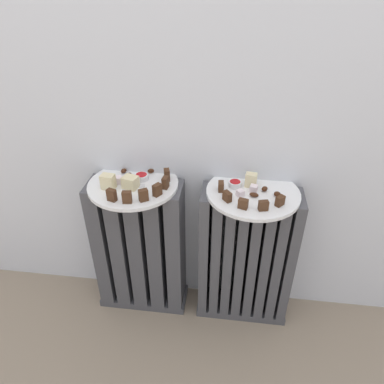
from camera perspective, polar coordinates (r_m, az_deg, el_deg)
ground_plane at (r=1.42m, az=-1.59°, el=-26.04°), size 6.00×6.00×0.00m
radiator_left at (r=1.41m, az=-8.35°, el=-9.07°), size 0.35×0.13×0.57m
radiator_right at (r=1.37m, az=8.62°, el=-10.51°), size 0.35×0.13×0.57m
plate_left at (r=1.23m, az=-9.44°, el=1.20°), size 0.31×0.31×0.01m
plate_right at (r=1.19m, az=9.78°, el=-0.11°), size 0.31×0.31×0.01m
dark_cake_slice_left_0 at (r=1.14m, az=-12.81°, el=-0.50°), size 0.03×0.03×0.04m
dark_cake_slice_left_1 at (r=1.12m, az=-10.43°, el=-0.83°), size 0.03×0.02×0.04m
dark_cake_slice_left_2 at (r=1.12m, az=-7.83°, el=-0.53°), size 0.03×0.03×0.04m
dark_cake_slice_left_3 at (r=1.14m, az=-5.62°, el=0.33°), size 0.03×0.03×0.04m
dark_cake_slice_left_4 at (r=1.18m, az=-4.30°, el=1.53°), size 0.02×0.03×0.04m
dark_cake_slice_left_5 at (r=1.22m, az=-4.06°, el=2.78°), size 0.03×0.03×0.04m
marble_cake_slice_left_0 at (r=1.19m, az=-9.89°, el=1.55°), size 0.06×0.05×0.04m
marble_cake_slice_left_1 at (r=1.20m, az=-13.36°, el=1.62°), size 0.05×0.04×0.05m
turkish_delight_left_0 at (r=1.23m, az=-10.75°, el=1.86°), size 0.03×0.03×0.02m
turkish_delight_left_1 at (r=1.23m, az=-11.80°, el=1.91°), size 0.03×0.03×0.03m
medjool_date_left_0 at (r=1.26m, az=-10.07°, el=2.64°), size 0.02×0.03×0.02m
medjool_date_left_1 at (r=1.29m, az=-10.94°, el=3.37°), size 0.02×0.03×0.01m
medjool_date_left_2 at (r=1.27m, az=-6.64°, el=3.39°), size 0.03×0.02×0.02m
jam_bowl_left at (r=1.24m, az=-8.14°, el=2.46°), size 0.05×0.05×0.02m
dark_cake_slice_right_0 at (r=1.17m, az=4.69°, el=0.90°), size 0.02×0.03×0.03m
dark_cake_slice_right_1 at (r=1.12m, az=5.68°, el=-0.71°), size 0.03×0.03×0.03m
dark_cake_slice_right_2 at (r=1.09m, az=8.23°, el=-1.90°), size 0.03×0.03×0.03m
dark_cake_slice_right_3 at (r=1.09m, az=11.42°, el=-2.16°), size 0.03×0.02×0.03m
dark_cake_slice_right_4 at (r=1.12m, az=13.98°, el=-1.40°), size 0.03×0.03×0.03m
marble_cake_slice_right_0 at (r=1.20m, az=9.47°, el=1.91°), size 0.04×0.03×0.05m
turkish_delight_right_0 at (r=1.18m, az=9.89°, el=0.54°), size 0.03×0.03×0.02m
turkish_delight_right_1 at (r=1.15m, az=7.77°, el=-0.18°), size 0.03×0.03×0.02m
medjool_date_right_0 at (r=1.19m, az=11.61°, el=0.50°), size 0.03×0.03×0.02m
medjool_date_right_1 at (r=1.17m, az=13.56°, el=-0.34°), size 0.03×0.03×0.02m
medjool_date_right_2 at (r=1.15m, az=9.95°, el=-0.44°), size 0.03×0.02×0.01m
jam_bowl_right at (r=1.19m, az=6.93°, el=1.33°), size 0.04×0.04×0.02m
fork at (r=1.18m, az=-8.15°, el=0.21°), size 0.03×0.10×0.00m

